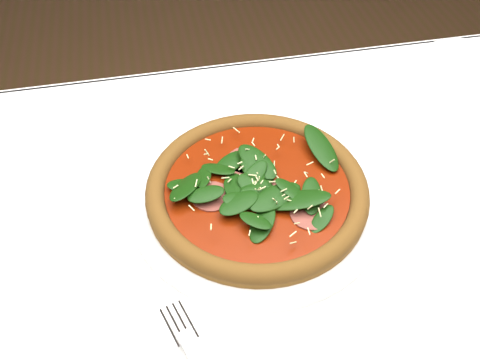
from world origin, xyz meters
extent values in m
cube|color=white|center=(0.00, 0.00, 0.73)|extent=(1.20, 0.80, 0.04)
cylinder|color=#4D371F|center=(0.54, 0.34, 0.35)|extent=(0.06, 0.06, 0.71)
cube|color=white|center=(0.00, 0.40, 0.64)|extent=(1.20, 0.01, 0.22)
cylinder|color=white|center=(-0.02, 0.07, 0.76)|extent=(0.35, 0.35, 0.01)
torus|color=white|center=(-0.02, 0.07, 0.76)|extent=(0.35, 0.35, 0.01)
cylinder|color=olive|center=(-0.02, 0.07, 0.77)|extent=(0.39, 0.39, 0.01)
torus|color=#AA6E27|center=(-0.02, 0.07, 0.77)|extent=(0.40, 0.40, 0.03)
cylinder|color=maroon|center=(-0.02, 0.07, 0.77)|extent=(0.33, 0.33, 0.00)
cylinder|color=brown|center=(-0.02, 0.07, 0.78)|extent=(0.29, 0.29, 0.00)
ellipsoid|color=#153B0A|center=(-0.02, 0.07, 0.79)|extent=(0.31, 0.31, 0.02)
cylinder|color=beige|center=(-0.02, 0.07, 0.79)|extent=(0.29, 0.29, 0.00)
cube|color=silver|center=(-0.14, -0.10, 0.77)|extent=(0.04, 0.06, 0.00)
cylinder|color=white|center=(0.42, 0.32, 0.76)|extent=(0.14, 0.14, 0.01)
torus|color=white|center=(0.42, 0.32, 0.76)|extent=(0.14, 0.14, 0.01)
camera|label=1|loc=(-0.14, -0.40, 1.30)|focal=40.00mm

